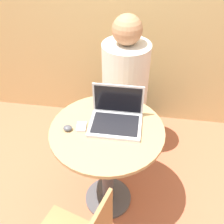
# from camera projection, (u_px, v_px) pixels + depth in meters

# --- Properties ---
(ground_plane) EXTENTS (12.00, 12.00, 0.00)m
(ground_plane) POSITION_uv_depth(u_px,v_px,m) (108.00, 198.00, 2.14)
(ground_plane) COLOR #B26042
(round_table) EXTENTS (0.73, 0.73, 0.78)m
(round_table) POSITION_uv_depth(u_px,v_px,m) (107.00, 151.00, 1.78)
(round_table) COLOR #4C4C51
(round_table) RESTS_ON ground_plane
(laptop) EXTENTS (0.33, 0.25, 0.23)m
(laptop) POSITION_uv_depth(u_px,v_px,m) (116.00, 117.00, 1.66)
(laptop) COLOR #B7B7BC
(laptop) RESTS_ON round_table
(cell_phone) EXTENTS (0.07, 0.09, 0.02)m
(cell_phone) POSITION_uv_depth(u_px,v_px,m) (81.00, 127.00, 1.65)
(cell_phone) COLOR silver
(cell_phone) RESTS_ON round_table
(computer_mouse) EXTENTS (0.06, 0.05, 0.03)m
(computer_mouse) POSITION_uv_depth(u_px,v_px,m) (68.00, 128.00, 1.63)
(computer_mouse) COLOR #4C4C51
(computer_mouse) RESTS_ON round_table
(person_seated) EXTENTS (0.39, 0.59, 1.29)m
(person_seated) POSITION_uv_depth(u_px,v_px,m) (125.00, 98.00, 2.30)
(person_seated) COLOR #4C4742
(person_seated) RESTS_ON ground_plane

